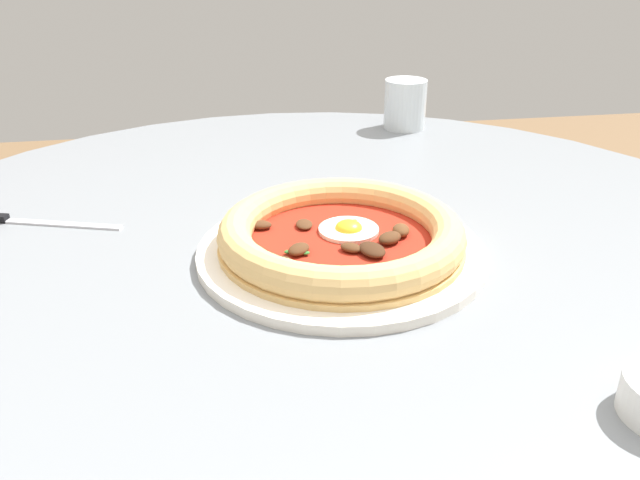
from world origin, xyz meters
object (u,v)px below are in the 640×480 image
Objects in this scene: dining_table at (321,347)px; pizza_on_plate at (341,239)px; water_glass at (405,107)px; steak_knife at (4,219)px.

pizza_on_plate reaches higher than dining_table.
dining_table is 0.49m from water_glass.
water_glass is (0.19, 0.44, 0.01)m from pizza_on_plate.
water_glass is (0.21, 0.41, 0.16)m from dining_table.
pizza_on_plate is 0.39m from steak_knife.
water_glass reaches higher than steak_knife.
dining_table is 5.20× the size of steak_knife.
steak_knife is at bearing -152.07° from water_glass.
pizza_on_plate is 3.69× the size of water_glass.
dining_table is 0.15m from pizza_on_plate.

